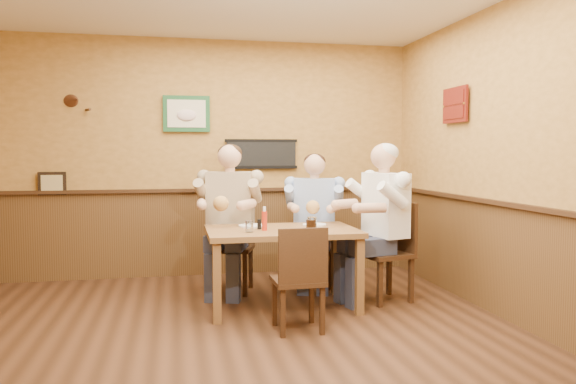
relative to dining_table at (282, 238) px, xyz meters
name	(u,v)px	position (x,y,z in m)	size (l,w,h in m)	color
room	(237,124)	(-0.50, -0.73, 1.03)	(5.02, 5.03, 2.81)	#311C0E
dining_table	(282,238)	(0.00, 0.00, 0.00)	(1.40, 0.90, 0.75)	brown
chair_back_left	(231,246)	(-0.41, 0.71, -0.17)	(0.45, 0.45, 0.98)	#3C2413
chair_back_right	(314,245)	(0.51, 0.77, -0.20)	(0.42, 0.42, 0.91)	#3C2413
chair_right_end	(385,252)	(1.05, 0.04, -0.17)	(0.45, 0.45, 0.98)	#3C2413
chair_near_side	(298,278)	(0.00, -0.70, -0.22)	(0.40, 0.40, 0.87)	#3C2413
diner_tan_shirt	(231,226)	(-0.41, 0.71, 0.04)	(0.64, 0.64, 1.39)	tan
diner_blue_polo	(314,227)	(0.51, 0.77, -0.01)	(0.60, 0.60, 1.31)	#8DA5D4
diner_white_elder	(385,231)	(1.05, 0.04, 0.04)	(0.64, 0.64, 1.40)	white
water_glass_left	(249,226)	(-0.33, -0.16, 0.14)	(0.07, 0.07, 0.10)	silver
water_glass_mid	(312,224)	(0.23, -0.24, 0.16)	(0.09, 0.09, 0.13)	white
cola_tumbler	(311,226)	(0.22, -0.27, 0.15)	(0.09, 0.09, 0.11)	black
hot_sauce_bottle	(264,220)	(-0.18, -0.08, 0.19)	(0.05, 0.05, 0.20)	red
salt_shaker	(265,223)	(-0.15, 0.06, 0.14)	(0.04, 0.04, 0.10)	white
pepper_shaker	(259,224)	(-0.21, 0.01, 0.14)	(0.04, 0.04, 0.09)	black
plate_far_left	(252,226)	(-0.25, 0.22, 0.10)	(0.27, 0.27, 0.02)	white
plate_far_right	(314,225)	(0.36, 0.18, 0.10)	(0.23, 0.23, 0.02)	white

